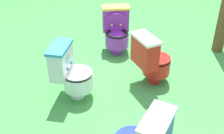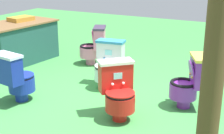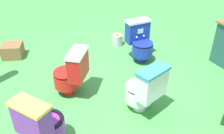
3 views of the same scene
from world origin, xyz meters
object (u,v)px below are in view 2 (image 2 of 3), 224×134
at_px(toilet_purple, 191,81).
at_px(toilet_blue, 16,77).
at_px(wooden_post, 211,97).
at_px(toilet_white, 108,64).
at_px(toilet_red, 118,90).
at_px(toilet_pink, 94,45).
at_px(vendor_table, 18,42).

bearing_deg(toilet_purple, toilet_blue, 88.81).
distance_m(toilet_blue, wooden_post, 2.84).
distance_m(toilet_white, toilet_red, 1.07).
distance_m(toilet_pink, vendor_table, 1.50).
bearing_deg(toilet_white, wooden_post, 128.69).
height_order(vendor_table, wooden_post, wooden_post).
xyz_separation_m(toilet_blue, toilet_purple, (0.95, -2.19, 0.00)).
height_order(toilet_blue, toilet_white, same).
xyz_separation_m(toilet_white, toilet_purple, (-0.17, -1.33, 0.00)).
xyz_separation_m(toilet_red, toilet_purple, (0.72, -0.72, 0.00)).
relative_size(toilet_blue, wooden_post, 0.42).
distance_m(toilet_white, toilet_pink, 1.20).
bearing_deg(toilet_pink, vendor_table, 85.78).
bearing_deg(toilet_pink, toilet_purple, -141.09).
height_order(toilet_white, toilet_purple, same).
distance_m(vendor_table, wooden_post, 4.62).
bearing_deg(toilet_white, toilet_blue, 44.26).
bearing_deg(toilet_pink, wooden_post, -159.24).
xyz_separation_m(toilet_purple, toilet_pink, (1.07, 2.12, 0.00)).
relative_size(vendor_table, wooden_post, 0.90).
relative_size(toilet_purple, toilet_pink, 1.00).
distance_m(toilet_blue, toilet_purple, 2.38).
bearing_deg(toilet_blue, toilet_purple, 32.58).
bearing_deg(toilet_blue, toilet_white, 61.62).
bearing_deg(toilet_purple, vendor_table, 56.39).
xyz_separation_m(toilet_white, vendor_table, (0.39, 2.20, 0.02)).
height_order(toilet_white, toilet_pink, same).
relative_size(toilet_red, vendor_table, 0.47).
relative_size(toilet_red, wooden_post, 0.42).
height_order(toilet_purple, vendor_table, vendor_table).
bearing_deg(toilet_blue, toilet_red, 18.03).
xyz_separation_m(toilet_purple, vendor_table, (0.56, 3.53, 0.02)).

